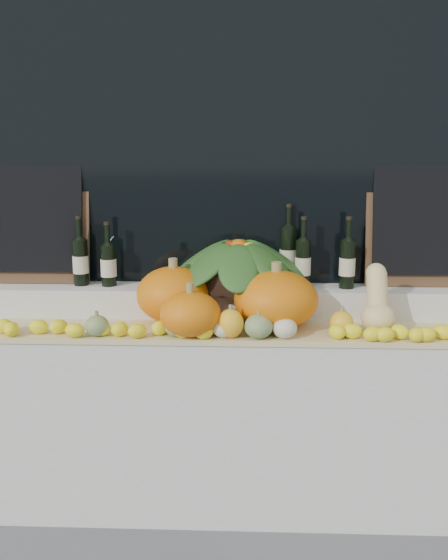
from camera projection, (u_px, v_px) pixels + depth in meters
The scene contains 18 objects.
storefront_facade at pixel (230, 41), 3.31m from camera, with size 7.00×0.94×4.50m.
display_sill at pixel (225, 415), 2.99m from camera, with size 2.30×0.55×0.88m, color silver.
rear_tier at pixel (226, 302), 3.03m from camera, with size 2.30×0.25×0.16m, color silver.
straw_bedding at pixel (224, 332), 2.77m from camera, with size 2.10×0.32×0.03m, color tan.
pumpkin_left at pixel (174, 294), 2.87m from camera, with size 0.34×0.34×0.26m, color orange.
pumpkin_right at pixel (276, 299), 2.78m from camera, with size 0.38×0.38×0.26m, color orange.
pumpkin_center at pixel (190, 314), 2.66m from camera, with size 0.26×0.26×0.19m, color orange.
butternut_squash at pixel (378, 304), 2.73m from camera, with size 0.15×0.21×0.29m.
decorative_gourds at pixel (235, 326), 2.65m from camera, with size 1.15×0.18×0.15m.
lemon_heap at pixel (223, 330), 2.66m from camera, with size 2.20×0.16×0.06m, color yellow, non-canonical shape.
produce_bowl at pixel (239, 263), 2.97m from camera, with size 0.69×0.69×0.24m.
wine_bottle_far_left at pixel (81, 261), 3.01m from camera, with size 0.08×0.08×0.34m.
wine_bottle_near_left at pixel (108, 265), 3.00m from camera, with size 0.08×0.08×0.31m.
wine_bottle_tall at pixel (288, 255), 3.03m from camera, with size 0.08×0.08×0.39m.
wine_bottle_near_right at pixel (303, 263), 2.96m from camera, with size 0.08×0.08×0.34m.
wine_bottle_far_right at pixel (347, 263), 2.95m from camera, with size 0.08×0.08×0.34m.
chalkboard_left at pixel (38, 217), 3.04m from camera, with size 0.50×0.13×0.61m.
chalkboard_right at pixel (419, 219), 2.97m from camera, with size 0.50×0.13×0.61m.
Camera 1 is at (0.11, -1.26, 1.72)m, focal length 40.00 mm.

